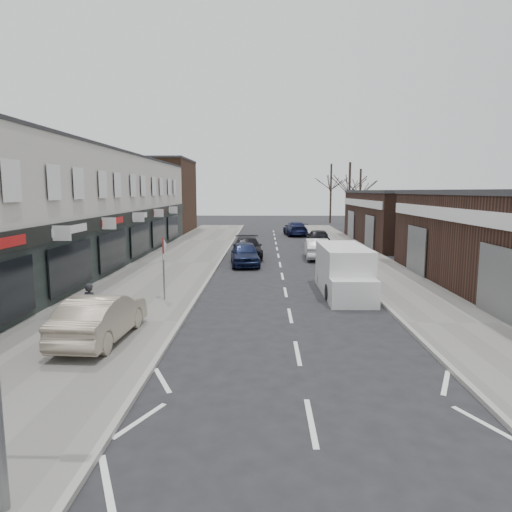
# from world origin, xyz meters

# --- Properties ---
(ground) EXTENTS (160.00, 160.00, 0.00)m
(ground) POSITION_xyz_m (0.00, 0.00, 0.00)
(ground) COLOR black
(ground) RESTS_ON ground
(pavement_left) EXTENTS (5.50, 64.00, 0.12)m
(pavement_left) POSITION_xyz_m (-6.75, 22.00, 0.06)
(pavement_left) COLOR slate
(pavement_left) RESTS_ON ground
(pavement_right) EXTENTS (3.50, 64.00, 0.12)m
(pavement_right) POSITION_xyz_m (5.75, 22.00, 0.06)
(pavement_right) COLOR slate
(pavement_right) RESTS_ON ground
(shop_terrace_left) EXTENTS (8.00, 41.00, 7.10)m
(shop_terrace_left) POSITION_xyz_m (-13.50, 19.50, 3.55)
(shop_terrace_left) COLOR beige
(shop_terrace_left) RESTS_ON ground
(brick_block_far) EXTENTS (8.00, 10.00, 8.00)m
(brick_block_far) POSITION_xyz_m (-13.50, 45.00, 4.00)
(brick_block_far) COLOR #442B1D
(brick_block_far) RESTS_ON ground
(right_unit_far) EXTENTS (10.00, 16.00, 4.50)m
(right_unit_far) POSITION_xyz_m (12.50, 34.00, 2.25)
(right_unit_far) COLOR #362018
(right_unit_far) RESTS_ON ground
(tree_far_a) EXTENTS (3.60, 3.60, 8.00)m
(tree_far_a) POSITION_xyz_m (9.00, 48.00, 0.00)
(tree_far_a) COLOR #382D26
(tree_far_a) RESTS_ON ground
(tree_far_b) EXTENTS (3.60, 3.60, 7.50)m
(tree_far_b) POSITION_xyz_m (11.50, 54.00, 0.00)
(tree_far_b) COLOR #382D26
(tree_far_b) RESTS_ON ground
(tree_far_c) EXTENTS (3.60, 3.60, 8.50)m
(tree_far_c) POSITION_xyz_m (8.50, 60.00, 0.00)
(tree_far_c) COLOR #382D26
(tree_far_c) RESTS_ON ground
(warning_sign) EXTENTS (0.12, 0.80, 2.70)m
(warning_sign) POSITION_xyz_m (-5.16, 12.00, 2.20)
(warning_sign) COLOR slate
(warning_sign) RESTS_ON pavement_left
(white_van) EXTENTS (2.01, 5.59, 2.17)m
(white_van) POSITION_xyz_m (2.64, 13.83, 1.03)
(white_van) COLOR white
(white_van) RESTS_ON ground
(sedan_on_pavement) EXTENTS (1.75, 4.41, 1.43)m
(sedan_on_pavement) POSITION_xyz_m (-5.98, 6.74, 0.83)
(sedan_on_pavement) COLOR gray
(sedan_on_pavement) RESTS_ON pavement_left
(pedestrian) EXTENTS (0.63, 0.50, 1.50)m
(pedestrian) POSITION_xyz_m (-6.81, 8.05, 0.87)
(pedestrian) COLOR black
(pedestrian) RESTS_ON pavement_left
(parked_car_left_a) EXTENTS (2.14, 4.47, 1.47)m
(parked_car_left_a) POSITION_xyz_m (-2.23, 21.70, 0.74)
(parked_car_left_a) COLOR #121A39
(parked_car_left_a) RESTS_ON ground
(parked_car_left_b) EXTENTS (2.32, 5.06, 1.43)m
(parked_car_left_b) POSITION_xyz_m (-2.20, 24.88, 0.72)
(parked_car_left_b) COLOR black
(parked_car_left_b) RESTS_ON ground
(parked_car_right_a) EXTENTS (1.64, 4.34, 1.41)m
(parked_car_right_a) POSITION_xyz_m (2.60, 24.60, 0.71)
(parked_car_right_a) COLOR silver
(parked_car_right_a) RESTS_ON ground
(parked_car_right_b) EXTENTS (1.85, 4.43, 1.50)m
(parked_car_right_b) POSITION_xyz_m (3.50, 31.59, 0.75)
(parked_car_right_b) COLOR black
(parked_car_right_b) RESTS_ON ground
(parked_car_right_c) EXTENTS (2.52, 5.20, 1.46)m
(parked_car_right_c) POSITION_xyz_m (2.20, 41.16, 0.73)
(parked_car_right_c) COLOR #121739
(parked_car_right_c) RESTS_ON ground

